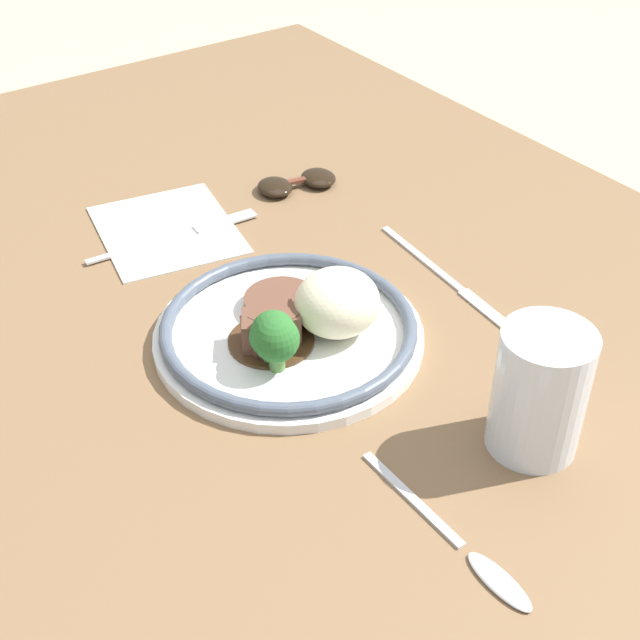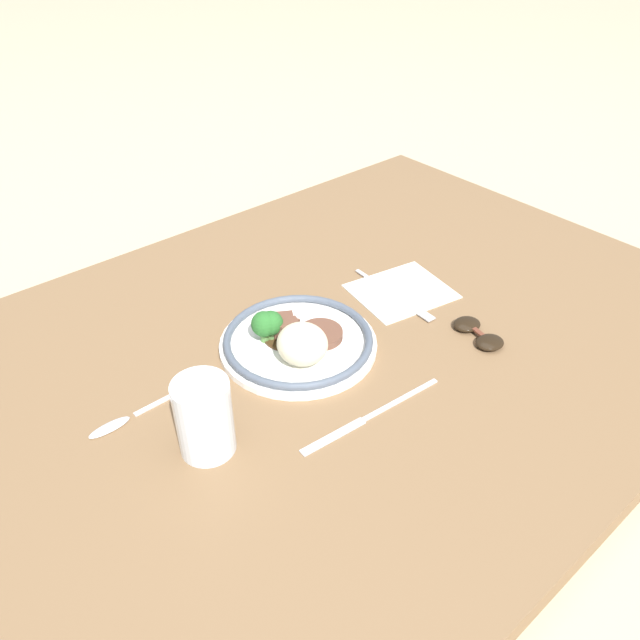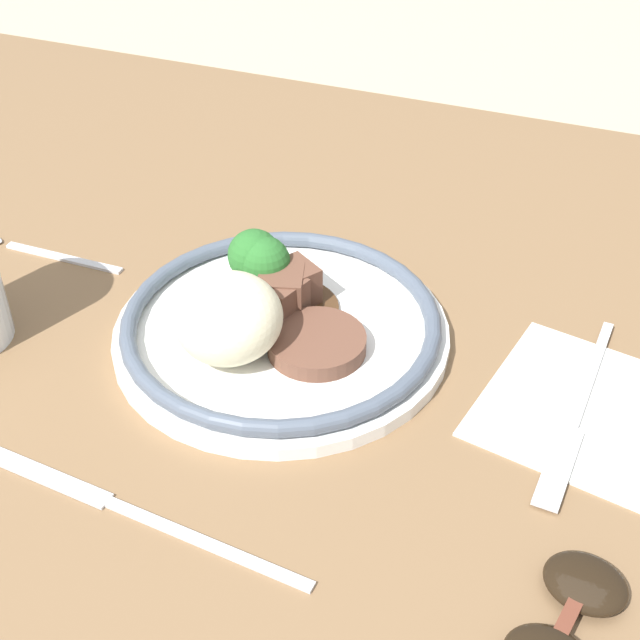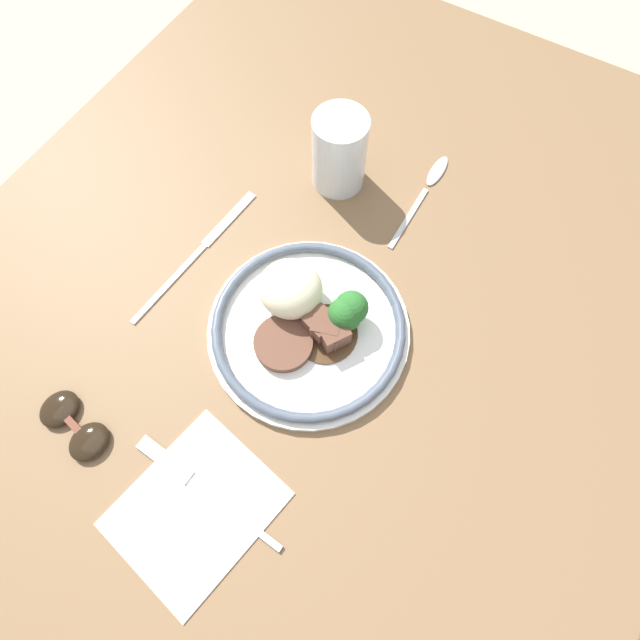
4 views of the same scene
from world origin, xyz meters
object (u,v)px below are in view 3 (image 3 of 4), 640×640
plate (273,318)px  fork (574,424)px  sunglasses (567,620)px  knife (117,506)px

plate → fork: size_ratio=1.26×
fork → sunglasses: bearing=11.2°
plate → sunglasses: plate is taller
plate → knife: (0.02, 0.18, -0.02)m
plate → fork: bearing=176.6°
plate → sunglasses: 0.28m
knife → fork: bearing=-140.6°
knife → sunglasses: (-0.26, -0.02, 0.01)m
fork → sunglasses: sunglasses is taller
sunglasses → fork: bearing=-71.2°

